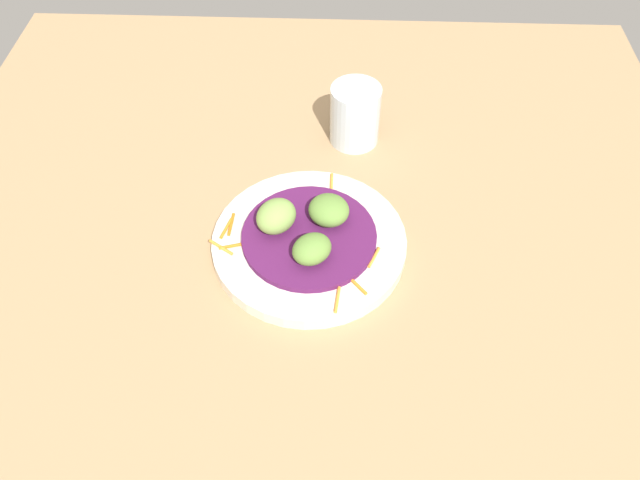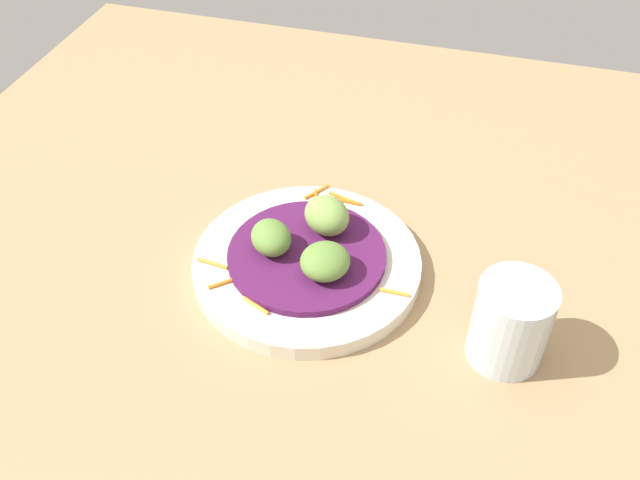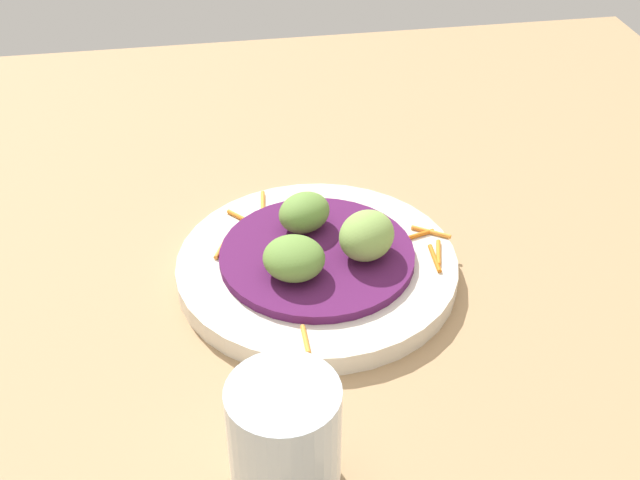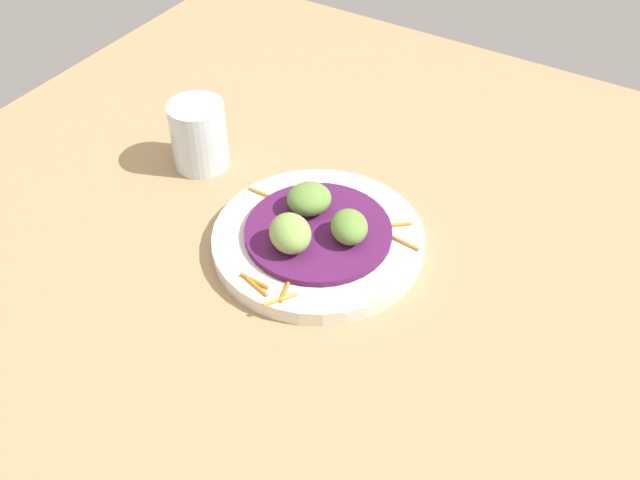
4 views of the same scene
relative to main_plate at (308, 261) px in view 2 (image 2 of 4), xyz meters
The scene contains 8 objects.
table_surface 2.07cm from the main_plate, 54.48° to the left, with size 110.00×110.00×2.00cm, color tan.
main_plate is the anchor object (origin of this frame).
cabbage_bed 1.37cm from the main_plate, 153.43° to the left, with size 17.20×17.20×0.84cm, color #51194C.
carrot_garnish 3.16cm from the main_plate, 153.32° to the right, with size 21.71×22.97×0.40cm.
guac_scoop_left 5.20cm from the main_plate, 44.04° to the left, with size 5.09×5.28×3.29cm, color olive.
guac_scoop_center 5.46cm from the main_plate, 164.04° to the left, with size 4.61×5.43×4.05cm, color #84A851.
guac_scoop_right 5.22cm from the main_plate, 75.96° to the right, with size 4.19×5.03×3.35cm, color olive.
water_glass 22.88cm from the main_plate, 74.39° to the left, with size 7.34×7.34×9.10cm, color silver.
Camera 2 is at (51.66, 15.61, 57.11)cm, focal length 39.27 mm.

